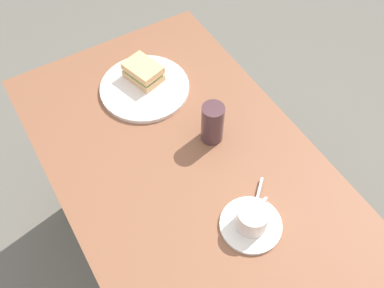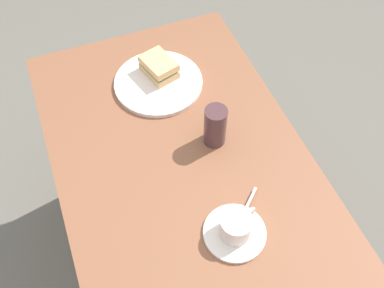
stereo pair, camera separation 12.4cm
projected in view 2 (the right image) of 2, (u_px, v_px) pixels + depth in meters
ground_plane at (195, 284)px, 1.80m from camera, size 6.00×6.00×0.00m
dining_table at (196, 215)px, 1.30m from camera, size 1.35×0.70×0.76m
sandwich_plate at (158, 83)px, 1.41m from camera, size 0.28×0.28×0.01m
sandwich_front at (159, 67)px, 1.40m from camera, size 0.13×0.11×0.06m
coffee_saucer at (235, 233)px, 1.11m from camera, size 0.16×0.16×0.01m
coffee_cup at (236, 226)px, 1.08m from camera, size 0.08×0.11×0.07m
spoon at (246, 207)px, 1.14m from camera, size 0.08×0.08×0.01m
drinking_glass at (215, 126)px, 1.23m from camera, size 0.06×0.06×0.13m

